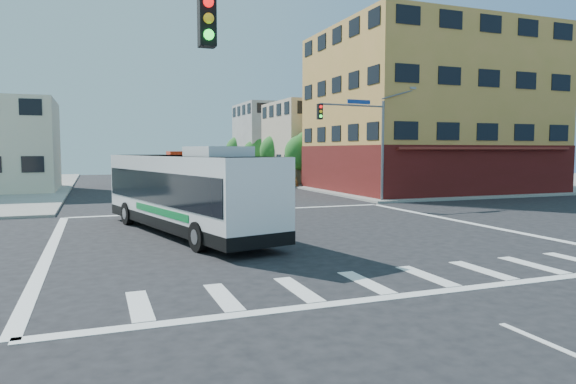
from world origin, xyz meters
name	(u,v)px	position (x,y,z in m)	size (l,w,h in m)	color
ground	(294,235)	(0.00, 0.00, 0.00)	(120.00, 120.00, 0.00)	black
sidewalk_ne	(446,177)	(35.00, 35.00, 0.07)	(50.00, 50.00, 0.15)	gray
corner_building_ne	(427,125)	(19.99, 18.48, 5.89)	(18.10, 15.44, 14.00)	#C28A45
building_east_near	(324,142)	(16.98, 33.98, 4.51)	(12.06, 10.06, 9.00)	tan
building_east_far	(283,140)	(16.98, 47.98, 5.01)	(12.06, 10.06, 10.00)	#A7A6A1
signal_mast_ne	(362,130)	(9.08, 10.62, 4.98)	(7.91, 1.13, 8.07)	slate
signal_mast_sw	(14,68)	(-9.08, -10.64, 4.98)	(7.91, 1.01, 8.07)	slate
street_tree_a	(303,150)	(11.90, 27.92, 3.59)	(3.60, 3.60, 5.53)	#331D12
street_tree_b	(277,149)	(11.90, 35.92, 3.75)	(3.80, 3.80, 5.79)	#331D12
street_tree_c	(257,151)	(11.90, 43.92, 3.46)	(3.40, 3.40, 5.29)	#331D12
street_tree_d	(240,148)	(11.90, 51.92, 3.88)	(4.00, 4.00, 6.03)	#331D12
transit_bus	(185,191)	(-4.25, 2.06, 1.84)	(5.71, 13.00, 3.77)	black
box_truck	(179,167)	(1.29, 40.03, 1.68)	(2.57, 7.80, 3.47)	#252429
parked_car	(289,180)	(10.07, 27.21, 0.69)	(1.64, 4.07, 1.39)	#B99146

